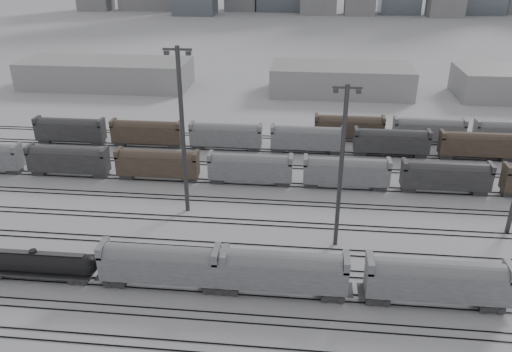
# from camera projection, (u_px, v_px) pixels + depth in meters

# --- Properties ---
(ground) EXTENTS (900.00, 900.00, 0.00)m
(ground) POSITION_uv_depth(u_px,v_px,m) (293.00, 300.00, 60.79)
(ground) COLOR silver
(ground) RESTS_ON ground
(tracks) EXTENTS (220.00, 71.50, 0.16)m
(tracks) POSITION_uv_depth(u_px,v_px,m) (298.00, 226.00, 76.54)
(tracks) COLOR black
(tracks) RESTS_ON ground
(tank_car_b) EXTENTS (16.54, 2.76, 4.09)m
(tank_car_b) POSITION_uv_depth(u_px,v_px,m) (35.00, 263.00, 63.84)
(tank_car_b) COLOR #27272A
(tank_car_b) RESTS_ON ground
(hopper_car_a) EXTENTS (16.06, 3.19, 5.74)m
(hopper_car_a) POSITION_uv_depth(u_px,v_px,m) (164.00, 263.00, 61.73)
(hopper_car_a) COLOR #27272A
(hopper_car_a) RESTS_ON ground
(hopper_car_b) EXTENTS (16.36, 3.25, 5.85)m
(hopper_car_b) POSITION_uv_depth(u_px,v_px,m) (280.00, 270.00, 60.34)
(hopper_car_b) COLOR #27272A
(hopper_car_b) RESTS_ON ground
(hopper_car_c) EXTENTS (16.58, 3.29, 5.93)m
(hopper_car_c) POSITION_uv_depth(u_px,v_px,m) (437.00, 279.00, 58.57)
(hopper_car_c) COLOR #27272A
(hopper_car_c) RESTS_ON ground
(light_mast_b) EXTENTS (4.23, 0.68, 26.45)m
(light_mast_b) POSITION_uv_depth(u_px,v_px,m) (182.00, 129.00, 75.44)
(light_mast_b) COLOR #39393B
(light_mast_b) RESTS_ON ground
(light_mast_c) EXTENTS (3.77, 0.60, 23.58)m
(light_mast_c) POSITION_uv_depth(u_px,v_px,m) (341.00, 165.00, 66.87)
(light_mast_c) COLOR #39393B
(light_mast_c) RESTS_ON ground
(bg_string_near) EXTENTS (151.00, 3.00, 5.60)m
(bg_string_near) POSITION_uv_depth(u_px,v_px,m) (346.00, 173.00, 87.71)
(bg_string_near) COLOR gray
(bg_string_near) RESTS_ON ground
(bg_string_mid) EXTENTS (151.00, 3.00, 5.60)m
(bg_string_mid) POSITION_uv_depth(u_px,v_px,m) (391.00, 143.00, 101.19)
(bg_string_mid) COLOR #27272A
(bg_string_mid) RESTS_ON ground
(bg_string_far) EXTENTS (66.00, 3.00, 5.60)m
(bg_string_far) POSITION_uv_depth(u_px,v_px,m) (469.00, 133.00, 106.74)
(bg_string_far) COLOR brown
(bg_string_far) RESTS_ON ground
(warehouse_left) EXTENTS (50.00, 18.00, 8.00)m
(warehouse_left) POSITION_uv_depth(u_px,v_px,m) (107.00, 73.00, 150.44)
(warehouse_left) COLOR #99999B
(warehouse_left) RESTS_ON ground
(warehouse_mid) EXTENTS (40.00, 18.00, 8.00)m
(warehouse_mid) POSITION_uv_depth(u_px,v_px,m) (341.00, 79.00, 143.81)
(warehouse_mid) COLOR #99999B
(warehouse_mid) RESTS_ON ground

